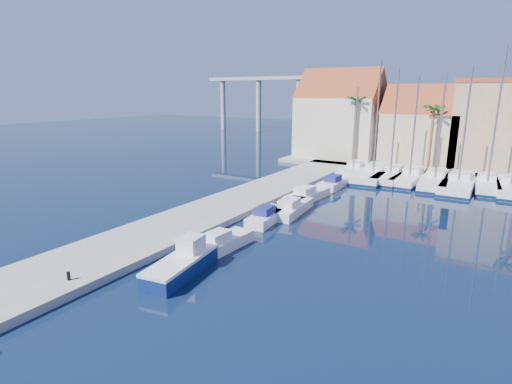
# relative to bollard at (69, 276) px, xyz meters

# --- Properties ---
(ground) EXTENTS (260.00, 260.00, 0.00)m
(ground) POSITION_rel_bollard_xyz_m (7.21, 1.66, -0.74)
(ground) COLOR black
(ground) RESTS_ON ground
(quay_west) EXTENTS (6.00, 77.00, 0.50)m
(quay_west) POSITION_rel_bollard_xyz_m (-1.79, 15.16, -0.49)
(quay_west) COLOR gray
(quay_west) RESTS_ON ground
(shore_north) EXTENTS (54.00, 16.00, 0.50)m
(shore_north) POSITION_rel_bollard_xyz_m (17.21, 49.66, -0.49)
(shore_north) COLOR gray
(shore_north) RESTS_ON ground
(bollard) EXTENTS (0.19, 0.19, 0.47)m
(bollard) POSITION_rel_bollard_xyz_m (0.00, 0.00, 0.00)
(bollard) COLOR black
(bollard) RESTS_ON quay_west
(fishing_boat) EXTENTS (2.67, 5.79, 1.95)m
(fishing_boat) POSITION_rel_bollard_xyz_m (3.94, 4.67, -0.09)
(fishing_boat) COLOR navy
(fishing_boat) RESTS_ON ground
(motorboat_west_0) EXTENTS (1.90, 5.14, 1.40)m
(motorboat_west_0) POSITION_rel_bollard_xyz_m (3.75, 8.74, -0.23)
(motorboat_west_0) COLOR white
(motorboat_west_0) RESTS_ON ground
(motorboat_west_1) EXTENTS (2.18, 5.32, 1.40)m
(motorboat_west_1) POSITION_rel_bollard_xyz_m (3.30, 15.58, -0.23)
(motorboat_west_1) COLOR white
(motorboat_west_1) RESTS_ON ground
(motorboat_west_2) EXTENTS (2.52, 6.29, 1.40)m
(motorboat_west_2) POSITION_rel_bollard_xyz_m (3.93, 18.77, -0.23)
(motorboat_west_2) COLOR white
(motorboat_west_2) RESTS_ON ground
(motorboat_west_3) EXTENTS (2.46, 6.18, 1.40)m
(motorboat_west_3) POSITION_rel_bollard_xyz_m (3.25, 23.68, -0.23)
(motorboat_west_3) COLOR white
(motorboat_west_3) RESTS_ON ground
(motorboat_west_4) EXTENTS (2.01, 6.18, 1.40)m
(motorboat_west_4) POSITION_rel_bollard_xyz_m (3.49, 30.38, -0.23)
(motorboat_west_4) COLOR white
(motorboat_west_4) RESTS_ON ground
(sailboat_0) EXTENTS (2.99, 9.28, 11.02)m
(sailboat_0) POSITION_rel_bollard_xyz_m (3.12, 38.44, -0.16)
(sailboat_0) COLOR white
(sailboat_0) RESTS_ON ground
(sailboat_1) EXTENTS (3.79, 12.04, 13.85)m
(sailboat_1) POSITION_rel_bollard_xyz_m (5.95, 37.67, -0.16)
(sailboat_1) COLOR white
(sailboat_1) RESTS_ON ground
(sailboat_2) EXTENTS (2.88, 10.59, 12.90)m
(sailboat_2) POSITION_rel_bollard_xyz_m (8.01, 37.81, -0.16)
(sailboat_2) COLOR white
(sailboat_2) RESTS_ON ground
(sailboat_3) EXTENTS (3.26, 10.36, 12.15)m
(sailboat_3) POSITION_rel_bollard_xyz_m (10.29, 37.75, -0.16)
(sailboat_3) COLOR white
(sailboat_3) RESTS_ON ground
(sailboat_4) EXTENTS (3.58, 11.12, 12.42)m
(sailboat_4) POSITION_rel_bollard_xyz_m (12.99, 37.50, -0.17)
(sailboat_4) COLOR white
(sailboat_4) RESTS_ON ground
(sailboat_5) EXTENTS (3.21, 12.01, 12.91)m
(sailboat_5) POSITION_rel_bollard_xyz_m (15.47, 37.31, -0.17)
(sailboat_5) COLOR white
(sailboat_5) RESTS_ON ground
(sailboat_6) EXTENTS (3.03, 9.09, 14.89)m
(sailboat_6) POSITION_rel_bollard_xyz_m (18.16, 38.08, -0.09)
(sailboat_6) COLOR white
(sailboat_6) RESTS_ON ground
(sailboat_7) EXTENTS (3.00, 10.08, 11.21)m
(sailboat_7) POSITION_rel_bollard_xyz_m (20.33, 37.84, -0.17)
(sailboat_7) COLOR white
(sailboat_7) RESTS_ON ground
(building_0) EXTENTS (12.30, 9.00, 13.50)m
(building_0) POSITION_rel_bollard_xyz_m (-2.79, 48.66, 5.79)
(building_0) COLOR beige
(building_0) RESTS_ON shore_north
(building_1) EXTENTS (10.30, 8.00, 11.00)m
(building_1) POSITION_rel_bollard_xyz_m (9.21, 48.66, 4.56)
(building_1) COLOR tan
(building_1) RESTS_ON shore_north
(palm_0) EXTENTS (2.60, 2.60, 10.15)m
(palm_0) POSITION_rel_bollard_xyz_m (1.21, 43.66, 8.34)
(palm_0) COLOR brown
(palm_0) RESTS_ON shore_north
(palm_1) EXTENTS (2.60, 2.60, 9.15)m
(palm_1) POSITION_rel_bollard_xyz_m (11.21, 43.66, 7.40)
(palm_1) COLOR brown
(palm_1) RESTS_ON shore_north
(viaduct) EXTENTS (48.00, 2.20, 14.45)m
(viaduct) POSITION_rel_bollard_xyz_m (-31.86, 83.66, 9.51)
(viaduct) COLOR #9E9E99
(viaduct) RESTS_ON ground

